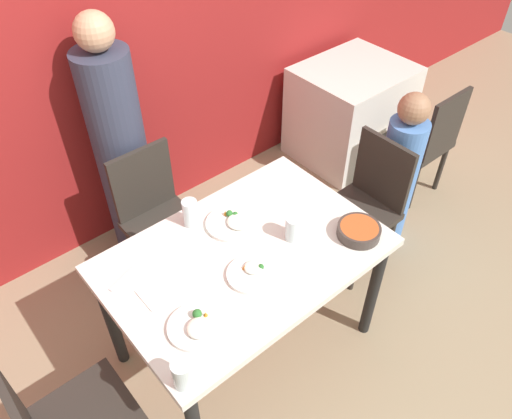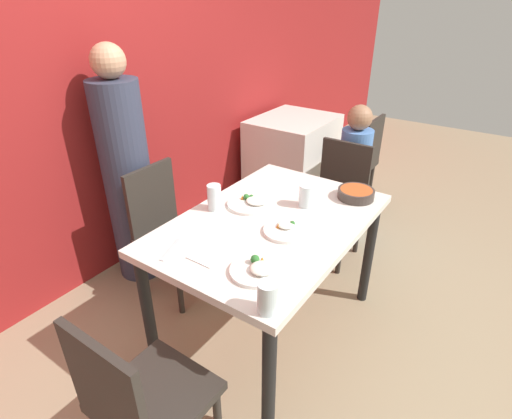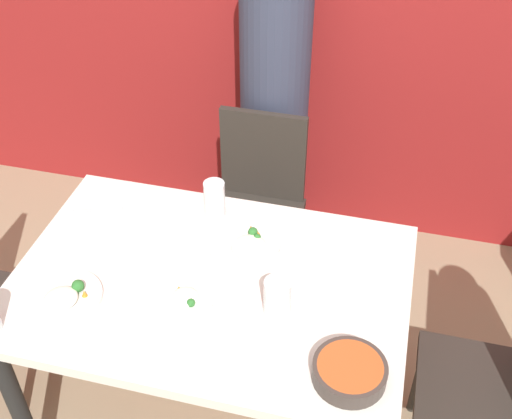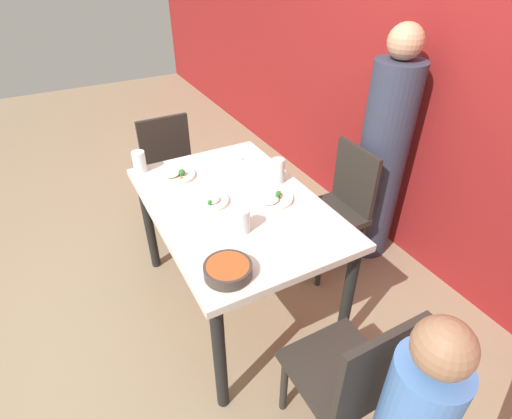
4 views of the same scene
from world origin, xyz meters
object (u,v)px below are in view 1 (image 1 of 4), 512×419
chair_child_spot (365,203)px  plate_rice_adult (252,273)px  glass_water_tall (190,213)px  chair_adult_spot (158,215)px  person_child (397,177)px  person_adult (122,153)px  bowl_curry (359,231)px

chair_child_spot → plate_rice_adult: 1.09m
glass_water_tall → chair_adult_spot: bearing=84.9°
person_child → plate_rice_adult: size_ratio=4.96×
chair_child_spot → glass_water_tall: bearing=-104.2°
person_adult → bowl_curry: 1.45m
bowl_curry → plate_rice_adult: bowl_curry is taller
person_child → person_adult: bearing=141.3°
chair_adult_spot → plate_rice_adult: (-0.02, -0.89, 0.31)m
person_adult → plate_rice_adult: (-0.02, -1.21, 0.05)m
person_child → bowl_curry: (-0.78, -0.31, 0.28)m
bowl_curry → plate_rice_adult: size_ratio=0.94×
plate_rice_adult → person_adult: bearing=88.9°
chair_adult_spot → person_adult: (-0.00, 0.33, 0.26)m
chair_adult_spot → plate_rice_adult: 0.94m
chair_adult_spot → plate_rice_adult: size_ratio=3.92×
chair_adult_spot → glass_water_tall: bearing=-95.1°
person_adult → bowl_curry: (0.52, -1.36, 0.06)m
person_child → glass_water_tall: person_child is taller
chair_adult_spot → person_adult: size_ratio=0.55×
person_child → bowl_curry: 0.88m
person_adult → bowl_curry: size_ratio=7.54×
plate_rice_adult → glass_water_tall: bearing=92.2°
glass_water_tall → plate_rice_adult: bearing=-87.8°
person_adult → glass_water_tall: bearing=-93.0°
bowl_curry → chair_adult_spot: bearing=116.9°
plate_rice_adult → glass_water_tall: size_ratio=1.53×
chair_child_spot → plate_rice_adult: (-1.04, -0.17, 0.31)m
person_adult → glass_water_tall: 0.78m
bowl_curry → glass_water_tall: size_ratio=1.44×
chair_adult_spot → glass_water_tall: 0.58m
chair_adult_spot → person_child: person_child is taller
person_child → bowl_curry: size_ratio=5.28×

